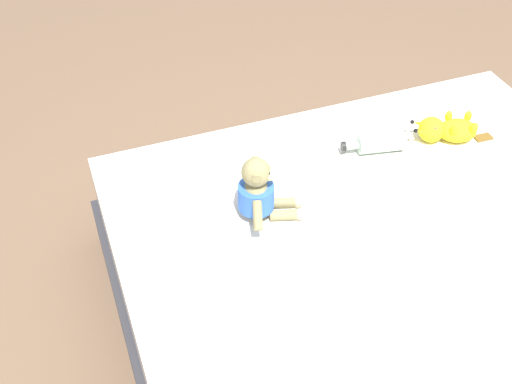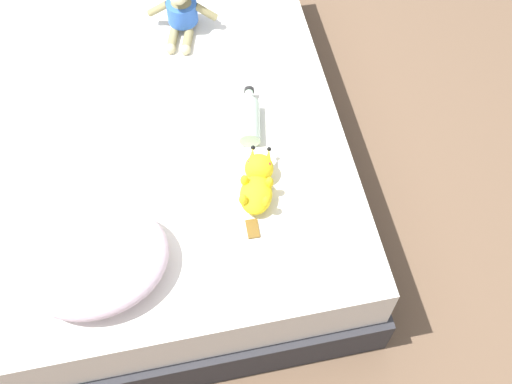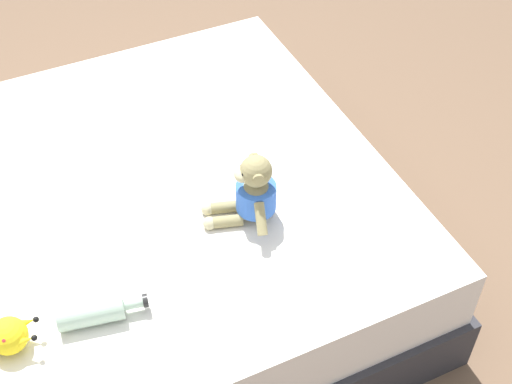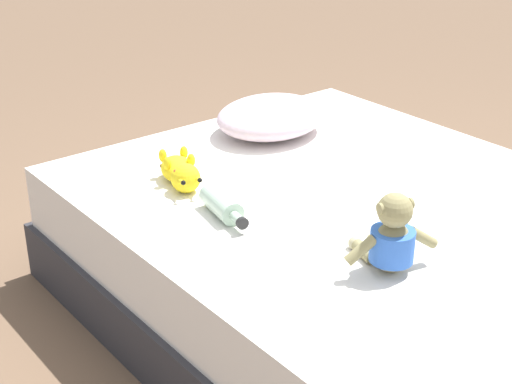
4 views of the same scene
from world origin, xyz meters
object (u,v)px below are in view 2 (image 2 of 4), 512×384
(bed, at_px, (139,148))
(plush_monkey, at_px, (181,10))
(plush_yellow_creature, at_px, (257,183))
(glass_bottle, at_px, (249,120))
(pillow, at_px, (96,261))

(bed, xyz_separation_m, plush_monkey, (-0.26, -0.40, 0.32))
(bed, xyz_separation_m, plush_yellow_creature, (-0.40, 0.42, 0.28))
(plush_yellow_creature, distance_m, glass_bottle, 0.28)
(glass_bottle, bearing_deg, bed, -19.19)
(pillow, xyz_separation_m, glass_bottle, (-0.58, -0.47, -0.03))
(pillow, relative_size, plush_monkey, 1.80)
(pillow, height_order, glass_bottle, pillow)
(bed, height_order, plush_yellow_creature, plush_yellow_creature)
(plush_yellow_creature, xyz_separation_m, glass_bottle, (-0.03, -0.28, -0.01))
(bed, xyz_separation_m, glass_bottle, (-0.43, 0.15, 0.27))
(plush_monkey, xyz_separation_m, plush_yellow_creature, (-0.14, 0.82, -0.05))
(pillow, distance_m, glass_bottle, 0.75)
(plush_monkey, relative_size, plush_yellow_creature, 0.88)
(glass_bottle, bearing_deg, plush_monkey, -73.03)
(pillow, distance_m, plush_monkey, 1.10)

